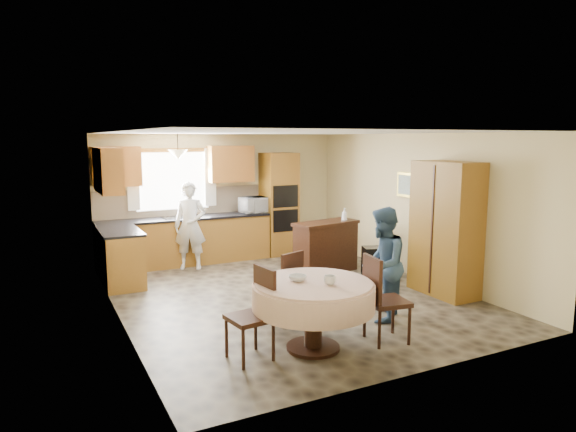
# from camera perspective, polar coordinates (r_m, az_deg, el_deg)

# --- Properties ---
(floor) EXTENTS (5.00, 6.00, 0.01)m
(floor) POSITION_cam_1_polar(r_m,az_deg,el_deg) (8.07, -0.05, -8.79)
(floor) COLOR brown
(floor) RESTS_ON ground
(ceiling) EXTENTS (5.00, 6.00, 0.01)m
(ceiling) POSITION_cam_1_polar(r_m,az_deg,el_deg) (7.70, -0.05, 9.25)
(ceiling) COLOR white
(ceiling) RESTS_ON wall_back
(wall_back) EXTENTS (5.00, 0.02, 2.50)m
(wall_back) POSITION_cam_1_polar(r_m,az_deg,el_deg) (10.53, -7.40, 2.20)
(wall_back) COLOR #D6C489
(wall_back) RESTS_ON floor
(wall_front) EXTENTS (5.00, 0.02, 2.50)m
(wall_front) POSITION_cam_1_polar(r_m,az_deg,el_deg) (5.32, 14.64, -4.31)
(wall_front) COLOR #D6C489
(wall_front) RESTS_ON floor
(wall_left) EXTENTS (0.02, 6.00, 2.50)m
(wall_left) POSITION_cam_1_polar(r_m,az_deg,el_deg) (7.04, -18.55, -1.36)
(wall_left) COLOR #D6C489
(wall_left) RESTS_ON floor
(wall_right) EXTENTS (0.02, 6.00, 2.50)m
(wall_right) POSITION_cam_1_polar(r_m,az_deg,el_deg) (9.17, 14.05, 1.07)
(wall_right) COLOR #D6C489
(wall_right) RESTS_ON floor
(window) EXTENTS (1.40, 0.03, 1.10)m
(window) POSITION_cam_1_polar(r_m,az_deg,el_deg) (10.19, -12.72, 3.83)
(window) COLOR white
(window) RESTS_ON wall_back
(curtain_left) EXTENTS (0.22, 0.02, 1.15)m
(curtain_left) POSITION_cam_1_polar(r_m,az_deg,el_deg) (9.99, -16.84, 3.86)
(curtain_left) COLOR white
(curtain_left) RESTS_ON wall_back
(curtain_right) EXTENTS (0.22, 0.02, 1.15)m
(curtain_right) POSITION_cam_1_polar(r_m,az_deg,el_deg) (10.35, -8.62, 4.29)
(curtain_right) COLOR white
(curtain_right) RESTS_ON wall_back
(base_cab_back) EXTENTS (3.30, 0.60, 0.88)m
(base_cab_back) POSITION_cam_1_polar(r_m,az_deg,el_deg) (10.12, -11.29, -2.79)
(base_cab_back) COLOR #AB6F2D
(base_cab_back) RESTS_ON floor
(counter_back) EXTENTS (3.30, 0.64, 0.04)m
(counter_back) POSITION_cam_1_polar(r_m,az_deg,el_deg) (10.04, -11.37, -0.22)
(counter_back) COLOR black
(counter_back) RESTS_ON base_cab_back
(base_cab_left) EXTENTS (0.60, 1.20, 0.88)m
(base_cab_left) POSITION_cam_1_polar(r_m,az_deg,el_deg) (8.99, -18.08, -4.50)
(base_cab_left) COLOR #AB6F2D
(base_cab_left) RESTS_ON floor
(counter_left) EXTENTS (0.64, 1.20, 0.04)m
(counter_left) POSITION_cam_1_polar(r_m,az_deg,el_deg) (8.90, -18.21, -1.61)
(counter_left) COLOR black
(counter_left) RESTS_ON base_cab_left
(backsplash) EXTENTS (3.30, 0.02, 0.55)m
(backsplash) POSITION_cam_1_polar(r_m,az_deg,el_deg) (10.28, -11.84, 1.54)
(backsplash) COLOR beige
(backsplash) RESTS_ON wall_back
(wall_cab_left) EXTENTS (0.85, 0.33, 0.72)m
(wall_cab_left) POSITION_cam_1_polar(r_m,az_deg,el_deg) (9.83, -18.54, 5.24)
(wall_cab_left) COLOR #B87A2E
(wall_cab_left) RESTS_ON wall_back
(wall_cab_right) EXTENTS (0.90, 0.33, 0.72)m
(wall_cab_right) POSITION_cam_1_polar(r_m,az_deg,el_deg) (10.37, -6.38, 5.78)
(wall_cab_right) COLOR #B87A2E
(wall_cab_right) RESTS_ON wall_back
(wall_cab_side) EXTENTS (0.33, 1.20, 0.72)m
(wall_cab_side) POSITION_cam_1_polar(r_m,az_deg,el_deg) (8.77, -19.40, 4.83)
(wall_cab_side) COLOR #B87A2E
(wall_cab_side) RESTS_ON wall_left
(oven_tower) EXTENTS (0.66, 0.62, 2.12)m
(oven_tower) POSITION_cam_1_polar(r_m,az_deg,el_deg) (10.71, -1.01, 1.36)
(oven_tower) COLOR #AB6F2D
(oven_tower) RESTS_ON floor
(oven_upper) EXTENTS (0.56, 0.01, 0.45)m
(oven_upper) POSITION_cam_1_polar(r_m,az_deg,el_deg) (10.40, -0.26, 2.20)
(oven_upper) COLOR black
(oven_upper) RESTS_ON oven_tower
(oven_lower) EXTENTS (0.56, 0.01, 0.45)m
(oven_lower) POSITION_cam_1_polar(r_m,az_deg,el_deg) (10.47, -0.26, -0.52)
(oven_lower) COLOR black
(oven_lower) RESTS_ON oven_tower
(pendant) EXTENTS (0.36, 0.36, 0.18)m
(pendant) POSITION_cam_1_polar(r_m,az_deg,el_deg) (9.70, -12.12, 6.69)
(pendant) COLOR beige
(pendant) RESTS_ON ceiling
(sideboard) EXTENTS (1.29, 0.73, 0.87)m
(sideboard) POSITION_cam_1_polar(r_m,az_deg,el_deg) (9.35, 4.22, -3.61)
(sideboard) COLOR #33190E
(sideboard) RESTS_ON floor
(space_heater) EXTENTS (0.51, 0.43, 0.60)m
(space_heater) POSITION_cam_1_polar(r_m,az_deg,el_deg) (8.87, 9.73, -5.31)
(space_heater) COLOR black
(space_heater) RESTS_ON floor
(cupboard) EXTENTS (0.54, 1.08, 2.07)m
(cupboard) POSITION_cam_1_polar(r_m,az_deg,el_deg) (8.28, 17.10, -1.36)
(cupboard) COLOR #AB6F2D
(cupboard) RESTS_ON floor
(dining_table) EXTENTS (1.40, 1.40, 0.80)m
(dining_table) POSITION_cam_1_polar(r_m,az_deg,el_deg) (5.93, 2.83, -8.98)
(dining_table) COLOR #33190E
(dining_table) RESTS_ON floor
(chair_left) EXTENTS (0.49, 0.49, 1.01)m
(chair_left) POSITION_cam_1_polar(r_m,az_deg,el_deg) (5.74, -3.58, -10.25)
(chair_left) COLOR #33190E
(chair_left) RESTS_ON floor
(chair_back) EXTENTS (0.54, 0.54, 0.96)m
(chair_back) POSITION_cam_1_polar(r_m,az_deg,el_deg) (6.78, -0.18, -7.50)
(chair_back) COLOR #33190E
(chair_back) RESTS_ON floor
(chair_right) EXTENTS (0.52, 0.52, 1.05)m
(chair_right) POSITION_cam_1_polar(r_m,az_deg,el_deg) (6.24, 10.27, -8.61)
(chair_right) COLOR #33190E
(chair_right) RESTS_ON floor
(framed_picture) EXTENTS (0.06, 0.52, 0.43)m
(framed_picture) POSITION_cam_1_polar(r_m,az_deg,el_deg) (9.27, 13.13, 3.38)
(framed_picture) COLOR yellow
(framed_picture) RESTS_ON wall_right
(microwave) EXTENTS (0.63, 0.48, 0.32)m
(microwave) POSITION_cam_1_polar(r_m,az_deg,el_deg) (10.44, -3.72, 1.25)
(microwave) COLOR silver
(microwave) RESTS_ON counter_back
(person_sink) EXTENTS (0.70, 0.60, 1.63)m
(person_sink) POSITION_cam_1_polar(r_m,az_deg,el_deg) (9.67, -10.82, -1.07)
(person_sink) COLOR silver
(person_sink) RESTS_ON floor
(person_dining) EXTENTS (0.93, 0.93, 1.53)m
(person_dining) POSITION_cam_1_polar(r_m,az_deg,el_deg) (6.94, 10.43, -5.30)
(person_dining) COLOR #314D6C
(person_dining) RESTS_ON floor
(bowl_sideboard) EXTENTS (0.29, 0.29, 0.06)m
(bowl_sideboard) POSITION_cam_1_polar(r_m,az_deg,el_deg) (9.14, 2.90, -0.92)
(bowl_sideboard) COLOR #B2B2B2
(bowl_sideboard) RESTS_ON sideboard
(bottle_sideboard) EXTENTS (0.12, 0.12, 0.28)m
(bottle_sideboard) POSITION_cam_1_polar(r_m,az_deg,el_deg) (9.46, 6.29, 0.04)
(bottle_sideboard) COLOR silver
(bottle_sideboard) RESTS_ON sideboard
(cup_table) EXTENTS (0.15, 0.15, 0.11)m
(cup_table) POSITION_cam_1_polar(r_m,az_deg,el_deg) (5.77, 4.65, -7.13)
(cup_table) COLOR #B2B2B2
(cup_table) RESTS_ON dining_table
(bowl_table) EXTENTS (0.27, 0.27, 0.06)m
(bowl_table) POSITION_cam_1_polar(r_m,az_deg,el_deg) (5.91, 1.07, -6.92)
(bowl_table) COLOR #B2B2B2
(bowl_table) RESTS_ON dining_table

